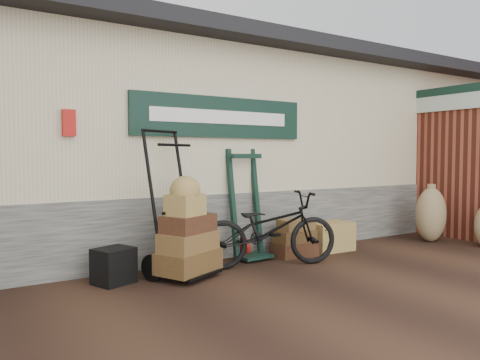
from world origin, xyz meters
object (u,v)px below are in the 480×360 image
at_px(black_trunk, 114,266).
at_px(wicker_hamper, 330,236).
at_px(green_barrow, 247,204).
at_px(bicycle, 269,225).
at_px(porter_trolley, 175,202).
at_px(suitcase_stack, 294,237).

bearing_deg(black_trunk, wicker_hamper, 0.87).
xyz_separation_m(wicker_hamper, black_trunk, (-3.31, -0.05, -0.01)).
relative_size(green_barrow, wicker_hamper, 2.32).
bearing_deg(bicycle, wicker_hamper, -59.87).
bearing_deg(bicycle, porter_trolley, 96.86).
relative_size(porter_trolley, black_trunk, 4.43).
relative_size(porter_trolley, wicker_hamper, 2.71).
xyz_separation_m(porter_trolley, black_trunk, (-0.72, 0.06, -0.69)).
distance_m(green_barrow, wicker_hamper, 1.47).
relative_size(wicker_hamper, black_trunk, 1.64).
xyz_separation_m(porter_trolley, wicker_hamper, (2.59, 0.11, -0.67)).
relative_size(green_barrow, bicycle, 0.82).
xyz_separation_m(green_barrow, suitcase_stack, (0.64, -0.26, -0.49)).
relative_size(green_barrow, black_trunk, 3.79).
distance_m(porter_trolley, green_barrow, 1.30).
distance_m(wicker_hamper, bicycle, 1.45).
height_order(wicker_hamper, bicycle, bicycle).
distance_m(green_barrow, suitcase_stack, 0.85).
distance_m(wicker_hamper, black_trunk, 3.32).
height_order(green_barrow, wicker_hamper, green_barrow).
height_order(porter_trolley, green_barrow, porter_trolley).
relative_size(porter_trolley, green_barrow, 1.17).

